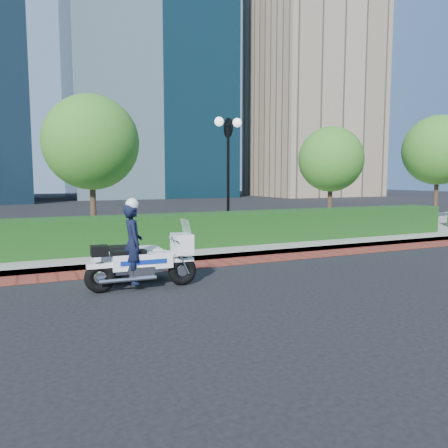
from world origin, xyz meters
name	(u,v)px	position (x,y,z in m)	size (l,w,h in m)	color
ground	(280,271)	(0.00, 0.00, 0.00)	(120.00, 120.00, 0.00)	black
brick_strip	(252,260)	(0.00, 1.50, 0.01)	(60.00, 1.00, 0.01)	maroon
sidewalk	(194,237)	(0.00, 6.00, 0.07)	(60.00, 8.00, 0.15)	gray
hedge_main	(221,229)	(0.00, 3.60, 0.65)	(18.00, 1.20, 1.00)	#153411
lamppost	(228,158)	(1.00, 5.20, 2.96)	(1.02, 0.70, 4.21)	black
tree_b	(91,143)	(-3.50, 6.50, 3.43)	(3.20, 3.20, 4.89)	#332319
tree_c	(331,159)	(6.50, 6.50, 3.05)	(2.80, 2.80, 4.30)	#332319
tree_d	(438,150)	(13.00, 6.50, 3.61)	(3.40, 3.40, 5.16)	#332319
tower_center	(144,1)	(8.00, 44.00, 23.00)	(18.00, 15.00, 46.00)	black
tower_right	(313,85)	(28.00, 38.00, 14.00)	(14.00, 12.00, 28.00)	gray
police_motorcycle	(135,256)	(-3.56, -0.03, 0.63)	(2.29, 1.62, 1.85)	black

